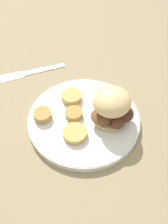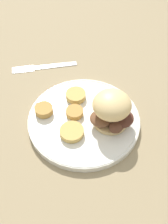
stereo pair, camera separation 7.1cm
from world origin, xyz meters
name	(u,v)px [view 1 (the left image)]	position (x,y,z in m)	size (l,w,h in m)	color
ground_plane	(84,123)	(0.00, 0.00, 0.00)	(4.00, 4.00, 0.00)	#937F5B
dinner_plate	(84,121)	(0.00, 0.00, 0.01)	(0.26, 0.26, 0.02)	white
sandwich	(112,107)	(-0.03, 0.06, 0.06)	(0.12, 0.10, 0.08)	tan
potato_round_0	(74,133)	(0.05, 0.00, 0.02)	(0.05, 0.05, 0.01)	tan
potato_round_1	(42,115)	(0.03, -0.09, 0.03)	(0.04, 0.04, 0.02)	#BC8942
potato_round_2	(73,114)	(0.00, -0.03, 0.02)	(0.04, 0.04, 0.01)	#BC8942
potato_round_3	(72,97)	(-0.05, -0.05, 0.02)	(0.05, 0.05, 0.01)	tan
fork	(32,72)	(-0.10, -0.20, 0.00)	(0.14, 0.15, 0.00)	silver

